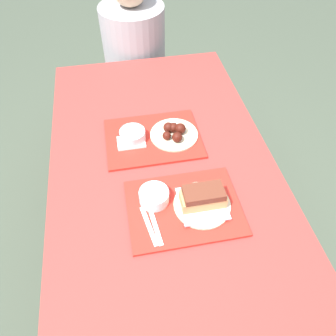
% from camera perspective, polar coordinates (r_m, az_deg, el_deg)
% --- Properties ---
extents(ground_plane, '(12.00, 12.00, 0.00)m').
position_cam_1_polar(ground_plane, '(1.98, -0.34, -15.16)').
color(ground_plane, '#424C3D').
extents(picnic_table, '(0.94, 1.78, 0.76)m').
position_cam_1_polar(picnic_table, '(1.41, -0.46, -3.16)').
color(picnic_table, maroon).
rests_on(picnic_table, ground_plane).
extents(picnic_bench_far, '(0.89, 0.28, 0.46)m').
position_cam_1_polar(picnic_bench_far, '(2.42, -5.27, 13.34)').
color(picnic_bench_far, maroon).
rests_on(picnic_bench_far, ground_plane).
extents(tray_near, '(0.42, 0.32, 0.01)m').
position_cam_1_polar(tray_near, '(1.24, 2.79, -6.91)').
color(tray_near, red).
rests_on(tray_near, picnic_table).
extents(tray_far, '(0.42, 0.32, 0.01)m').
position_cam_1_polar(tray_far, '(1.48, -2.61, 5.18)').
color(tray_far, red).
rests_on(tray_far, picnic_table).
extents(bowl_coleslaw_near, '(0.11, 0.11, 0.05)m').
position_cam_1_polar(bowl_coleslaw_near, '(1.23, -2.44, -4.85)').
color(bowl_coleslaw_near, silver).
rests_on(bowl_coleslaw_near, tray_near).
extents(brisket_sandwich_plate, '(0.21, 0.21, 0.09)m').
position_cam_1_polar(brisket_sandwich_plate, '(1.21, 6.07, -5.51)').
color(brisket_sandwich_plate, beige).
rests_on(brisket_sandwich_plate, tray_near).
extents(plastic_fork_near, '(0.04, 0.17, 0.00)m').
position_cam_1_polar(plastic_fork_near, '(1.18, -3.35, -10.03)').
color(plastic_fork_near, white).
rests_on(plastic_fork_near, tray_near).
extents(plastic_knife_near, '(0.03, 0.17, 0.00)m').
position_cam_1_polar(plastic_knife_near, '(1.18, -2.28, -9.87)').
color(plastic_knife_near, white).
rests_on(plastic_knife_near, tray_near).
extents(condiment_packet, '(0.04, 0.03, 0.01)m').
position_cam_1_polar(condiment_packet, '(1.27, 3.21, -3.87)').
color(condiment_packet, '#3F3F47').
rests_on(condiment_packet, tray_near).
extents(bowl_coleslaw_far, '(0.11, 0.11, 0.05)m').
position_cam_1_polar(bowl_coleslaw_far, '(1.45, -6.19, 5.77)').
color(bowl_coleslaw_far, silver).
rests_on(bowl_coleslaw_far, tray_far).
extents(wings_plate_far, '(0.22, 0.22, 0.06)m').
position_cam_1_polar(wings_plate_far, '(1.47, 1.07, 6.21)').
color(wings_plate_far, beige).
rests_on(wings_plate_far, tray_far).
extents(napkin_far, '(0.12, 0.09, 0.01)m').
position_cam_1_polar(napkin_far, '(1.46, -6.41, 4.52)').
color(napkin_far, white).
rests_on(napkin_far, tray_far).
extents(person_seated_across, '(0.39, 0.39, 0.71)m').
position_cam_1_polar(person_seated_across, '(2.23, -6.08, 20.86)').
color(person_seated_across, '#9E9EA3').
rests_on(person_seated_across, picnic_bench_far).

